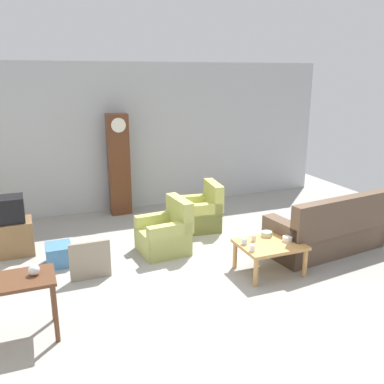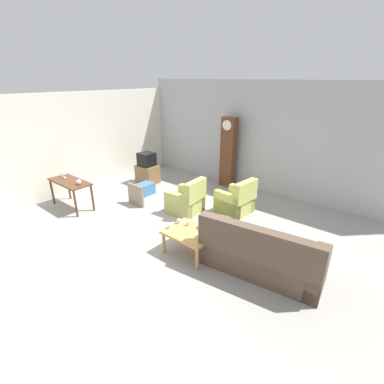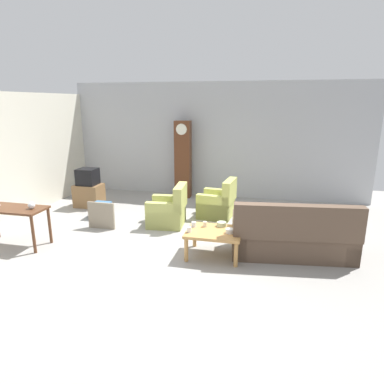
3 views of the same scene
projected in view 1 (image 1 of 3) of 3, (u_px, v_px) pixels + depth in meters
ground_plane at (219, 267)px, 6.66m from camera, size 10.40×10.40×0.00m
garage_door_wall at (152, 136)px, 9.44m from camera, size 8.40×0.16×3.20m
couch_floral at (328, 232)px, 7.16m from camera, size 2.19×1.13×1.04m
armchair_olive_near at (165, 235)px, 7.16m from camera, size 0.85×0.82×0.92m
armchair_olive_far at (200, 214)px, 8.22m from camera, size 0.87×0.84×0.92m
coffee_table_wood at (270, 247)px, 6.39m from camera, size 0.96×0.76×0.48m
grandfather_clock at (119, 165)px, 8.91m from camera, size 0.44×0.30×2.16m
tv_stand_cabinet at (12, 238)px, 7.06m from camera, size 0.68×0.52×0.59m
tv_crt at (9, 209)px, 6.93m from camera, size 0.48×0.44×0.42m
framed_picture_leaning at (90, 261)px, 6.20m from camera, size 0.60×0.05×0.58m
storage_box_blue at (59, 255)px, 6.71m from camera, size 0.39×0.46×0.33m
glass_dome_cloche at (34, 270)px, 4.76m from camera, size 0.13×0.13×0.13m
cup_white_porcelain at (252, 248)px, 6.06m from camera, size 0.08×0.08×0.10m
cup_blue_rimmed at (244, 241)px, 6.31m from camera, size 0.08×0.08×0.10m
cup_cream_tall at (254, 238)px, 6.43m from camera, size 0.07×0.07×0.10m
bowl_white_stacked at (287, 239)px, 6.43m from camera, size 0.15×0.15×0.07m
bowl_shallow_green at (267, 234)px, 6.62m from camera, size 0.17×0.17×0.08m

